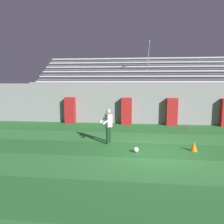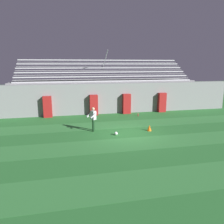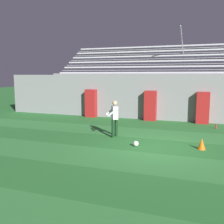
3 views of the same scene
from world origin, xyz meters
The scene contains 12 objects.
ground_plane centered at (0.00, 0.00, 0.00)m, with size 80.00×80.00×0.00m, color #286B2D.
turf_stripe_mid centered at (0.00, -1.82, 0.00)m, with size 28.00×2.09×0.01m, color #337A38.
turf_stripe_far centered at (0.00, 2.36, 0.00)m, with size 28.00×2.09×0.01m, color #337A38.
back_wall centered at (0.00, 6.50, 1.40)m, with size 24.00×0.60×2.80m, color gray.
padding_pillar_gate_left centered at (-1.54, 5.95, 0.92)m, with size 0.72×0.44×1.84m, color #B21E1E.
padding_pillar_gate_right centered at (1.54, 5.95, 0.92)m, with size 0.72×0.44×1.84m, color #B21E1E.
padding_pillar_far_left centered at (-5.55, 5.95, 0.92)m, with size 0.72×0.44×1.84m, color #B21E1E.
bleacher_stand centered at (0.00, 9.19, 1.51)m, with size 18.00×4.75×5.83m.
goalkeeper centered at (-2.20, 1.14, 0.95)m, with size 0.70×0.73×1.67m.
soccer_ball centered at (-0.86, -0.09, 0.11)m, with size 0.22×0.22×0.22m, color white.
traffic_cone centered at (1.61, 0.37, 0.21)m, with size 0.30×0.30×0.42m, color orange.
water_bottle centered at (2.25, 4.68, 0.12)m, with size 0.07×0.07×0.24m, color red.
Camera 1 is at (-0.89, -9.03, 2.98)m, focal length 35.00 mm.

